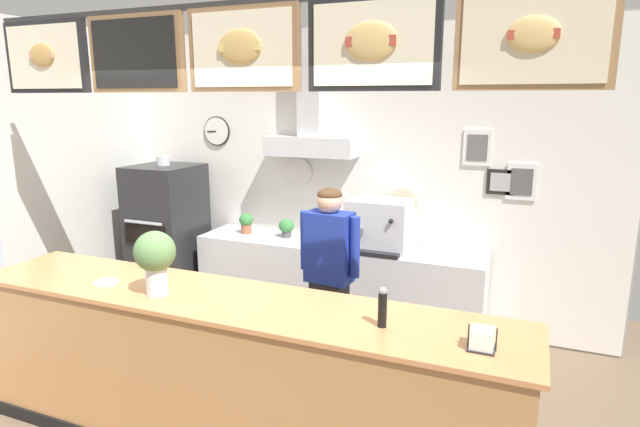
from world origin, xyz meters
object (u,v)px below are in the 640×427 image
object	(u,v)px
potted_sage	(246,222)
napkin_holder	(482,340)
shop_worker	(329,277)
espresso_machine	(379,225)
pizza_oven	(168,238)
pepper_grinder	(382,307)
basil_vase	(155,258)
potted_basil	(286,227)
condiment_plate	(106,282)

from	to	relation	value
potted_sage	napkin_holder	distance (m)	3.42
shop_worker	espresso_machine	bearing A→B (deg)	-92.31
pizza_oven	pepper_grinder	world-z (taller)	pizza_oven
basil_vase	potted_basil	bearing A→B (deg)	93.77
espresso_machine	condiment_plate	distance (m)	2.50
pepper_grinder	napkin_holder	bearing A→B (deg)	-6.62
potted_sage	pepper_grinder	xyz separation A→B (m)	(2.10, -2.11, 0.17)
potted_basil	basil_vase	size ratio (longest dim) A/B	0.47
pizza_oven	condiment_plate	xyz separation A→B (m)	(1.01, -1.92, 0.27)
pizza_oven	potted_sage	world-z (taller)	pizza_oven
espresso_machine	pepper_grinder	distance (m)	2.16
shop_worker	condiment_plate	size ratio (longest dim) A/B	9.91
potted_sage	pepper_grinder	distance (m)	2.98
shop_worker	potted_sage	xyz separation A→B (m)	(-1.35, 0.99, 0.11)
espresso_machine	napkin_holder	xyz separation A→B (m)	(1.16, -2.13, -0.01)
espresso_machine	potted_basil	size ratio (longest dim) A/B	2.98
espresso_machine	potted_basil	bearing A→B (deg)	176.96
espresso_machine	basil_vase	distance (m)	2.32
pizza_oven	condiment_plate	distance (m)	2.19
basil_vase	condiment_plate	distance (m)	0.53
basil_vase	shop_worker	bearing A→B (deg)	58.57
potted_sage	pizza_oven	bearing A→B (deg)	-165.38
pizza_oven	shop_worker	world-z (taller)	pizza_oven
pizza_oven	potted_basil	world-z (taller)	pizza_oven
potted_basil	basil_vase	distance (m)	2.23
pizza_oven	napkin_holder	xyz separation A→B (m)	(3.51, -1.94, 0.31)
espresso_machine	pizza_oven	bearing A→B (deg)	-175.40
potted_sage	basil_vase	world-z (taller)	basil_vase
condiment_plate	espresso_machine	bearing A→B (deg)	57.77
condiment_plate	pepper_grinder	bearing A→B (deg)	1.26
pizza_oven	espresso_machine	size ratio (longest dim) A/B	2.93
pepper_grinder	potted_basil	bearing A→B (deg)	127.47
potted_basil	napkin_holder	distance (m)	3.08
shop_worker	pepper_grinder	size ratio (longest dim) A/B	6.99
shop_worker	pizza_oven	bearing A→B (deg)	-13.37
pizza_oven	condiment_plate	world-z (taller)	pizza_oven
pizza_oven	pepper_grinder	size ratio (longest dim) A/B	7.33
espresso_machine	potted_sage	xyz separation A→B (m)	(-1.48, 0.04, -0.12)
espresso_machine	pepper_grinder	xyz separation A→B (m)	(0.62, -2.07, 0.06)
pepper_grinder	napkin_holder	world-z (taller)	pepper_grinder
espresso_machine	napkin_holder	world-z (taller)	espresso_machine
pizza_oven	potted_basil	xyz separation A→B (m)	(1.34, 0.24, 0.19)
potted_basil	pepper_grinder	size ratio (longest dim) A/B	0.84
condiment_plate	basil_vase	bearing A→B (deg)	-4.19
shop_worker	condiment_plate	bearing A→B (deg)	49.75
potted_basil	basil_vase	bearing A→B (deg)	-86.23
espresso_machine	basil_vase	xyz separation A→B (m)	(-0.86, -2.15, 0.19)
napkin_holder	condiment_plate	distance (m)	2.49
basil_vase	pepper_grinder	world-z (taller)	basil_vase
condiment_plate	pizza_oven	bearing A→B (deg)	117.81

